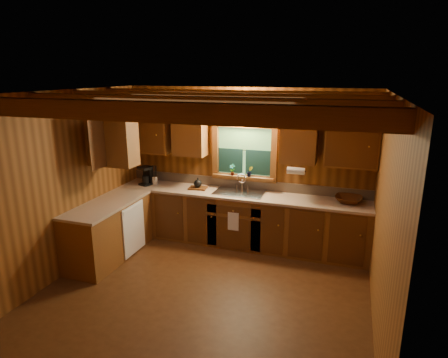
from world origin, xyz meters
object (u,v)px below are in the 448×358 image
sink (239,195)px  cutting_board (198,188)px  wicker_basket (348,200)px  coffee_maker (147,175)px

sink → cutting_board: (-0.74, -0.00, 0.06)m
wicker_basket → cutting_board: bearing=-178.7°
cutting_board → wicker_basket: wicker_basket is taller
coffee_maker → wicker_basket: bearing=20.2°
cutting_board → wicker_basket: size_ratio=0.74×
sink → cutting_board: bearing=-180.0°
sink → wicker_basket: size_ratio=2.01×
coffee_maker → wicker_basket: (3.42, 0.08, -0.11)m
sink → cutting_board: size_ratio=2.73×
coffee_maker → wicker_basket: 3.43m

